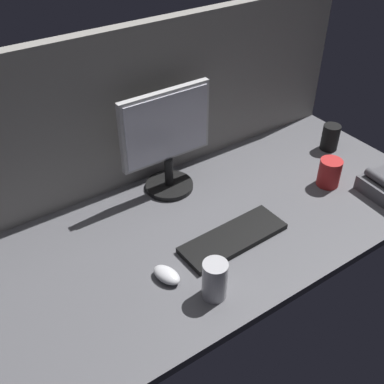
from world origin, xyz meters
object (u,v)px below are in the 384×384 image
(monitor, at_px, (167,139))
(mug_red_plastic, at_px, (329,173))
(mug_steel, at_px, (215,280))
(mouse, at_px, (167,275))
(keyboard, at_px, (233,238))
(mug_black_travel, at_px, (330,137))

(monitor, bearing_deg, mug_red_plastic, -32.84)
(mug_red_plastic, distance_m, mug_steel, 0.70)
(monitor, height_order, mouse, monitor)
(mouse, relative_size, mug_red_plastic, 0.89)
(keyboard, xyz_separation_m, mug_steel, (-0.19, -0.15, 0.05))
(monitor, bearing_deg, mug_steel, -107.93)
(keyboard, xyz_separation_m, mug_red_plastic, (0.49, 0.04, 0.04))
(monitor, height_order, mug_black_travel, monitor)
(mouse, xyz_separation_m, mug_red_plastic, (0.76, 0.06, 0.04))
(mouse, xyz_separation_m, mug_black_travel, (0.96, 0.24, 0.04))
(monitor, xyz_separation_m, mug_red_plastic, (0.51, -0.33, -0.16))
(monitor, distance_m, mug_black_travel, 0.74)
(mug_red_plastic, bearing_deg, keyboard, -175.12)
(mouse, bearing_deg, keyboard, -10.46)
(keyboard, relative_size, mouse, 3.85)
(mug_steel, bearing_deg, monitor, 72.07)
(mouse, distance_m, mug_black_travel, 0.99)
(mouse, height_order, mug_steel, mug_steel)
(mouse, height_order, mug_black_travel, mug_black_travel)
(keyboard, bearing_deg, mug_steel, -143.35)
(mug_black_travel, relative_size, mug_steel, 0.88)
(keyboard, distance_m, mug_red_plastic, 0.49)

